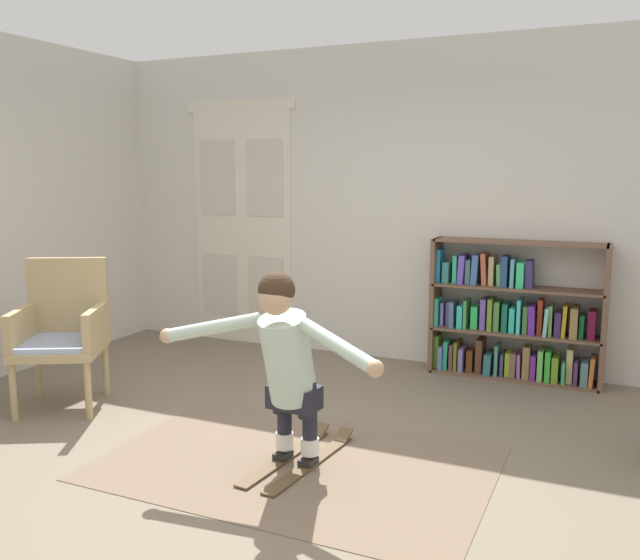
% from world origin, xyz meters
% --- Properties ---
extents(ground_plane, '(7.20, 7.20, 0.00)m').
position_xyz_m(ground_plane, '(0.00, 0.00, 0.00)').
color(ground_plane, '#756856').
extents(back_wall, '(6.00, 0.10, 2.90)m').
position_xyz_m(back_wall, '(0.00, 2.60, 1.45)').
color(back_wall, silver).
rests_on(back_wall, ground).
extents(double_door, '(1.22, 0.05, 2.45)m').
position_xyz_m(double_door, '(-1.68, 2.54, 1.23)').
color(double_door, beige).
rests_on(double_door, ground).
extents(rug, '(2.31, 1.57, 0.01)m').
position_xyz_m(rug, '(0.15, 0.08, 0.00)').
color(rug, '#76624F').
rests_on(rug, ground).
extents(bookshelf, '(1.43, 0.30, 1.18)m').
position_xyz_m(bookshelf, '(1.04, 2.39, 0.51)').
color(bookshelf, brown).
rests_on(bookshelf, ground).
extents(wicker_chair, '(0.81, 0.81, 1.10)m').
position_xyz_m(wicker_chair, '(-1.93, 0.31, 0.58)').
color(wicker_chair, tan).
rests_on(wicker_chair, ground).
extents(skis_pair, '(0.36, 0.97, 0.07)m').
position_xyz_m(skis_pair, '(0.15, 0.12, 0.02)').
color(skis_pair, brown).
rests_on(skis_pair, rug).
extents(person_skier, '(1.45, 0.59, 1.13)m').
position_xyz_m(person_skier, '(0.13, -0.04, 0.70)').
color(person_skier, white).
rests_on(person_skier, skis_pair).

